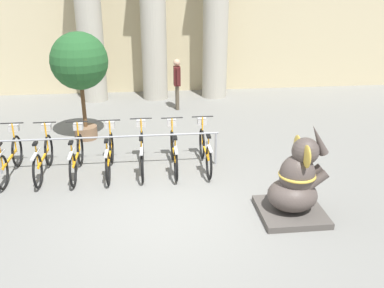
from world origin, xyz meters
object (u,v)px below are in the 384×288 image
object	(u,v)px
elephant_statue	(296,185)
potted_tree	(80,64)
bicycle_4	(142,152)
bicycle_2	(77,156)
bicycle_0	(10,158)
bicycle_3	(110,154)
bicycle_5	(174,151)
bicycle_1	(44,157)
bicycle_6	(205,149)
person_pedestrian	(177,80)

from	to	relation	value
elephant_statue	potted_tree	size ratio (longest dim) A/B	0.63
bicycle_4	potted_tree	distance (m)	2.95
bicycle_2	bicycle_4	distance (m)	1.37
bicycle_0	bicycle_3	bearing A→B (deg)	-0.94
bicycle_3	potted_tree	world-z (taller)	potted_tree
bicycle_3	potted_tree	xyz separation A→B (m)	(-0.76, 2.11, 1.53)
bicycle_0	bicycle_5	world-z (taller)	same
bicycle_2	bicycle_1	bearing A→B (deg)	177.72
bicycle_6	potted_tree	xyz separation A→B (m)	(-2.82, 2.07, 1.53)
bicycle_1	bicycle_5	bearing A→B (deg)	0.21
bicycle_6	person_pedestrian	size ratio (longest dim) A/B	1.14
bicycle_2	bicycle_3	world-z (taller)	same
bicycle_1	person_pedestrian	distance (m)	5.45
bicycle_4	bicycle_6	xyz separation A→B (m)	(1.37, -0.01, 0.00)
bicycle_0	bicycle_4	bearing A→B (deg)	0.26
bicycle_4	person_pedestrian	xyz separation A→B (m)	(1.10, 4.37, 0.52)
bicycle_0	potted_tree	xyz separation A→B (m)	(1.30, 2.08, 1.53)
bicycle_5	elephant_statue	distance (m)	2.93
bicycle_4	bicycle_6	bearing A→B (deg)	-0.51
bicycle_1	person_pedestrian	xyz separation A→B (m)	(3.16, 4.41, 0.52)
bicycle_6	elephant_statue	distance (m)	2.53
bicycle_1	bicycle_6	world-z (taller)	same
bicycle_3	bicycle_4	xyz separation A→B (m)	(0.69, 0.05, 0.00)
bicycle_3	bicycle_5	size ratio (longest dim) A/B	1.00
bicycle_4	bicycle_6	world-z (taller)	same
bicycle_0	bicycle_6	distance (m)	4.11
bicycle_0	bicycle_1	distance (m)	0.69
bicycle_3	person_pedestrian	world-z (taller)	person_pedestrian
bicycle_4	potted_tree	size ratio (longest dim) A/B	0.66
bicycle_0	bicycle_3	distance (m)	2.06
bicycle_2	elephant_statue	bearing A→B (deg)	-27.83
bicycle_5	bicycle_6	xyz separation A→B (m)	(0.69, 0.02, 0.00)
bicycle_3	bicycle_6	bearing A→B (deg)	0.95
bicycle_1	potted_tree	xyz separation A→B (m)	(0.61, 2.10, 1.53)
bicycle_3	person_pedestrian	xyz separation A→B (m)	(1.79, 4.41, 0.52)
bicycle_3	bicycle_1	bearing A→B (deg)	179.78
bicycle_3	bicycle_4	size ratio (longest dim) A/B	1.00
bicycle_3	person_pedestrian	distance (m)	4.79
bicycle_4	elephant_statue	size ratio (longest dim) A/B	1.05
bicycle_2	bicycle_4	xyz separation A→B (m)	(1.37, 0.07, 0.00)
bicycle_1	bicycle_5	xyz separation A→B (m)	(2.74, 0.01, 0.00)
bicycle_6	potted_tree	distance (m)	3.82
bicycle_5	bicycle_0	bearing A→B (deg)	179.69
bicycle_1	bicycle_3	distance (m)	1.37
bicycle_4	bicycle_5	world-z (taller)	same
bicycle_4	person_pedestrian	world-z (taller)	person_pedestrian
bicycle_6	bicycle_2	bearing A→B (deg)	-178.83
bicycle_1	bicycle_2	xyz separation A→B (m)	(0.69, -0.03, 0.00)
person_pedestrian	potted_tree	xyz separation A→B (m)	(-2.55, -2.30, 1.01)
bicycle_0	bicycle_6	xyz separation A→B (m)	(4.11, 0.00, 0.00)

